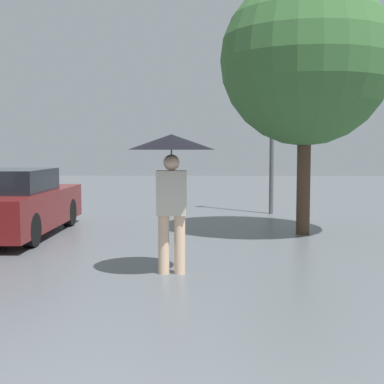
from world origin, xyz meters
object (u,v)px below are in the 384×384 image
Objects in this scene: pedestrian at (171,160)px; street_lamp at (273,82)px; tree at (306,61)px; parked_car_farthest at (9,204)px.

pedestrian is 6.96m from street_lamp.
street_lamp reaches higher than pedestrian.
tree reaches higher than pedestrian.
street_lamp is at bearing 72.26° from pedestrian.
street_lamp is (5.27, 3.46, 2.63)m from parked_car_farthest.
street_lamp reaches higher than tree.
tree reaches higher than parked_car_farthest.
parked_car_farthest is (-3.21, 2.96, -0.89)m from pedestrian.
tree is 0.93× the size of street_lamp.
pedestrian is at bearing -124.90° from tree.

